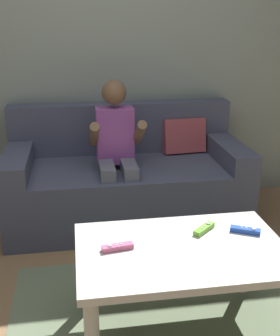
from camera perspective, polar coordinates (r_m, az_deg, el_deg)
name	(u,v)px	position (r m, az deg, el deg)	size (l,w,h in m)	color
wall_back	(88,41)	(3.30, -7.05, 16.50)	(4.11, 0.05, 2.50)	gray
couch	(127,180)	(3.13, -1.82, -1.60)	(1.68, 0.80, 0.81)	#474C60
person_seated_on_couch	(117,149)	(2.85, -3.17, 2.54)	(0.36, 0.44, 1.03)	slate
coffee_table	(182,261)	(1.97, 5.59, -12.30)	(0.94, 0.61, 0.45)	beige
area_rug	(179,330)	(2.19, 5.24, -20.76)	(1.64, 1.32, 0.01)	#6B7A5B
game_remote_pink_near_edge	(117,247)	(1.90, -3.04, -10.55)	(0.14, 0.06, 0.03)	pink
game_remote_lime_center	(204,229)	(2.07, 8.58, -8.07)	(0.13, 0.12, 0.03)	#72C638
game_remote_blue_far_corner	(245,230)	(2.10, 13.95, -8.11)	(0.14, 0.10, 0.03)	blue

